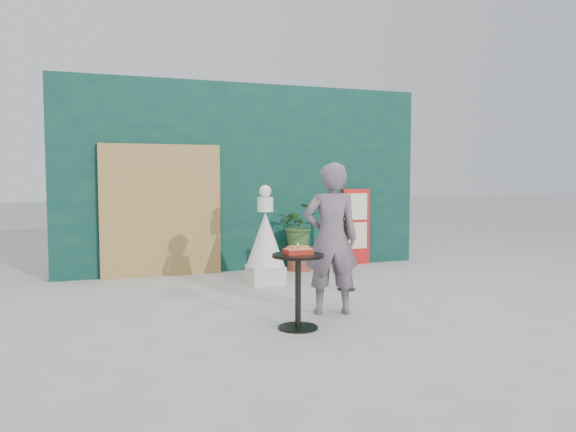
% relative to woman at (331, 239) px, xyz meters
% --- Properties ---
extents(ground, '(60.00, 60.00, 0.00)m').
position_rel_woman_xyz_m(ground, '(-0.03, 0.07, -0.83)').
color(ground, '#ADAAA5').
rests_on(ground, ground).
extents(back_wall, '(6.00, 0.30, 3.00)m').
position_rel_woman_xyz_m(back_wall, '(-0.03, 3.22, 0.67)').
color(back_wall, '#0A2E2A').
rests_on(back_wall, ground).
extents(bamboo_fence, '(1.80, 0.08, 2.00)m').
position_rel_woman_xyz_m(bamboo_fence, '(-1.43, 3.01, 0.17)').
color(bamboo_fence, tan).
rests_on(bamboo_fence, ground).
extents(woman, '(0.69, 0.54, 1.67)m').
position_rel_woman_xyz_m(woman, '(0.00, 0.00, 0.00)').
color(woman, slate).
rests_on(woman, ground).
extents(menu_board, '(0.50, 0.07, 1.30)m').
position_rel_woman_xyz_m(menu_board, '(1.87, 3.03, -0.18)').
color(menu_board, red).
rests_on(menu_board, ground).
extents(statue, '(0.55, 0.55, 1.40)m').
position_rel_woman_xyz_m(statue, '(-0.15, 1.89, -0.26)').
color(statue, silver).
rests_on(statue, ground).
extents(cafe_table, '(0.52, 0.52, 0.75)m').
position_rel_woman_xyz_m(cafe_table, '(-0.57, -0.45, -0.34)').
color(cafe_table, black).
rests_on(cafe_table, ground).
extents(food_basket, '(0.26, 0.19, 0.11)m').
position_rel_woman_xyz_m(food_basket, '(-0.56, -0.45, -0.05)').
color(food_basket, '#B21F13').
rests_on(food_basket, cafe_table).
extents(planter, '(0.64, 0.56, 1.09)m').
position_rel_woman_xyz_m(planter, '(0.72, 2.78, -0.20)').
color(planter, brown).
rests_on(planter, ground).
extents(stanchion_barrier, '(0.84, 1.54, 1.03)m').
position_rel_woman_xyz_m(stanchion_barrier, '(1.04, 1.75, -0.34)').
color(stanchion_barrier, black).
rests_on(stanchion_barrier, ground).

